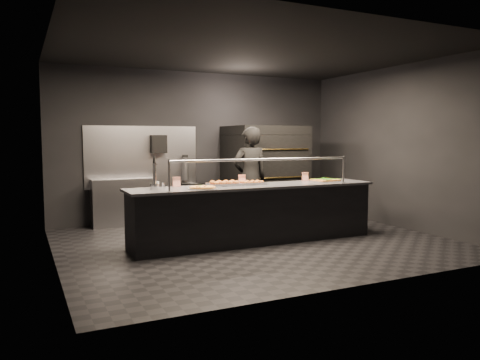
{
  "coord_description": "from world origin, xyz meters",
  "views": [
    {
      "loc": [
        -3.39,
        -6.57,
        1.66
      ],
      "look_at": [
        -0.17,
        0.2,
        0.99
      ],
      "focal_mm": 35.0,
      "sensor_mm": 36.0,
      "label": 1
    }
  ],
  "objects_px": {
    "slider_tray_b": "(252,183)",
    "round_pizza": "(203,188)",
    "slider_tray_a": "(225,183)",
    "trash_bin": "(192,202)",
    "prep_shelf": "(124,202)",
    "pizza_oven": "(265,172)",
    "towel_dispenser": "(158,144)",
    "square_pizza": "(325,180)",
    "service_counter": "(255,213)",
    "worker": "(250,178)",
    "beer_tap": "(155,179)",
    "fire_extinguisher": "(185,168)"
  },
  "relations": [
    {
      "from": "service_counter",
      "to": "square_pizza",
      "type": "bearing_deg",
      "value": 2.64
    },
    {
      "from": "service_counter",
      "to": "fire_extinguisher",
      "type": "bearing_deg",
      "value": 98.3
    },
    {
      "from": "beer_tap",
      "to": "pizza_oven",
      "type": "bearing_deg",
      "value": 32.67
    },
    {
      "from": "pizza_oven",
      "to": "towel_dispenser",
      "type": "bearing_deg",
      "value": 166.86
    },
    {
      "from": "worker",
      "to": "slider_tray_b",
      "type": "bearing_deg",
      "value": 66.85
    },
    {
      "from": "towel_dispenser",
      "to": "trash_bin",
      "type": "bearing_deg",
      "value": -15.05
    },
    {
      "from": "service_counter",
      "to": "slider_tray_b",
      "type": "relative_size",
      "value": 9.19
    },
    {
      "from": "pizza_oven",
      "to": "trash_bin",
      "type": "xyz_separation_m",
      "value": [
        -1.47,
        0.32,
        -0.58
      ]
    },
    {
      "from": "towel_dispenser",
      "to": "prep_shelf",
      "type": "bearing_deg",
      "value": -174.29
    },
    {
      "from": "service_counter",
      "to": "round_pizza",
      "type": "relative_size",
      "value": 9.17
    },
    {
      "from": "beer_tap",
      "to": "square_pizza",
      "type": "distance_m",
      "value": 3.0
    },
    {
      "from": "service_counter",
      "to": "round_pizza",
      "type": "height_order",
      "value": "service_counter"
    },
    {
      "from": "round_pizza",
      "to": "worker",
      "type": "distance_m",
      "value": 1.84
    },
    {
      "from": "beer_tap",
      "to": "trash_bin",
      "type": "relative_size",
      "value": 0.67
    },
    {
      "from": "round_pizza",
      "to": "trash_bin",
      "type": "distance_m",
      "value": 2.53
    },
    {
      "from": "fire_extinguisher",
      "to": "slider_tray_b",
      "type": "height_order",
      "value": "fire_extinguisher"
    },
    {
      "from": "towel_dispenser",
      "to": "slider_tray_b",
      "type": "bearing_deg",
      "value": -68.4
    },
    {
      "from": "pizza_oven",
      "to": "square_pizza",
      "type": "xyz_separation_m",
      "value": [
        0.2,
        -1.84,
        -0.03
      ]
    },
    {
      "from": "round_pizza",
      "to": "trash_bin",
      "type": "height_order",
      "value": "round_pizza"
    },
    {
      "from": "slider_tray_b",
      "to": "round_pizza",
      "type": "bearing_deg",
      "value": -164.3
    },
    {
      "from": "towel_dispenser",
      "to": "square_pizza",
      "type": "height_order",
      "value": "towel_dispenser"
    },
    {
      "from": "pizza_oven",
      "to": "beer_tap",
      "type": "relative_size",
      "value": 3.69
    },
    {
      "from": "pizza_oven",
      "to": "slider_tray_a",
      "type": "distance_m",
      "value": 2.42
    },
    {
      "from": "prep_shelf",
      "to": "worker",
      "type": "bearing_deg",
      "value": -31.75
    },
    {
      "from": "prep_shelf",
      "to": "slider_tray_a",
      "type": "relative_size",
      "value": 2.12
    },
    {
      "from": "round_pizza",
      "to": "towel_dispenser",
      "type": "bearing_deg",
      "value": 88.87
    },
    {
      "from": "service_counter",
      "to": "fire_extinguisher",
      "type": "distance_m",
      "value": 2.5
    },
    {
      "from": "pizza_oven",
      "to": "worker",
      "type": "relative_size",
      "value": 1.02
    },
    {
      "from": "service_counter",
      "to": "prep_shelf",
      "type": "distance_m",
      "value": 2.82
    },
    {
      "from": "round_pizza",
      "to": "beer_tap",
      "type": "bearing_deg",
      "value": 158.65
    },
    {
      "from": "prep_shelf",
      "to": "slider_tray_b",
      "type": "bearing_deg",
      "value": -54.01
    },
    {
      "from": "slider_tray_a",
      "to": "worker",
      "type": "relative_size",
      "value": 0.3
    },
    {
      "from": "beer_tap",
      "to": "trash_bin",
      "type": "height_order",
      "value": "beer_tap"
    },
    {
      "from": "pizza_oven",
      "to": "prep_shelf",
      "type": "xyz_separation_m",
      "value": [
        -2.8,
        0.42,
        -0.52
      ]
    },
    {
      "from": "fire_extinguisher",
      "to": "slider_tray_a",
      "type": "distance_m",
      "value": 2.26
    },
    {
      "from": "service_counter",
      "to": "towel_dispenser",
      "type": "bearing_deg",
      "value": 110.63
    },
    {
      "from": "slider_tray_b",
      "to": "slider_tray_a",
      "type": "bearing_deg",
      "value": 175.95
    },
    {
      "from": "towel_dispenser",
      "to": "round_pizza",
      "type": "relative_size",
      "value": 0.78
    },
    {
      "from": "slider_tray_a",
      "to": "trash_bin",
      "type": "relative_size",
      "value": 0.73
    },
    {
      "from": "beer_tap",
      "to": "square_pizza",
      "type": "relative_size",
      "value": 1.02
    },
    {
      "from": "towel_dispenser",
      "to": "square_pizza",
      "type": "bearing_deg",
      "value": -45.35
    },
    {
      "from": "prep_shelf",
      "to": "pizza_oven",
      "type": "bearing_deg",
      "value": -8.54
    },
    {
      "from": "slider_tray_a",
      "to": "square_pizza",
      "type": "bearing_deg",
      "value": -2.65
    },
    {
      "from": "towel_dispenser",
      "to": "trash_bin",
      "type": "distance_m",
      "value": 1.33
    },
    {
      "from": "round_pizza",
      "to": "pizza_oven",
      "type": "bearing_deg",
      "value": 43.63
    },
    {
      "from": "round_pizza",
      "to": "square_pizza",
      "type": "distance_m",
      "value": 2.36
    },
    {
      "from": "towel_dispenser",
      "to": "fire_extinguisher",
      "type": "xyz_separation_m",
      "value": [
        0.55,
        0.01,
        -0.49
      ]
    },
    {
      "from": "square_pizza",
      "to": "prep_shelf",
      "type": "bearing_deg",
      "value": 143.03
    },
    {
      "from": "prep_shelf",
      "to": "round_pizza",
      "type": "xyz_separation_m",
      "value": [
        0.65,
        -2.47,
        0.49
      ]
    },
    {
      "from": "pizza_oven",
      "to": "slider_tray_b",
      "type": "xyz_separation_m",
      "value": [
        -1.2,
        -1.78,
        -0.02
      ]
    }
  ]
}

